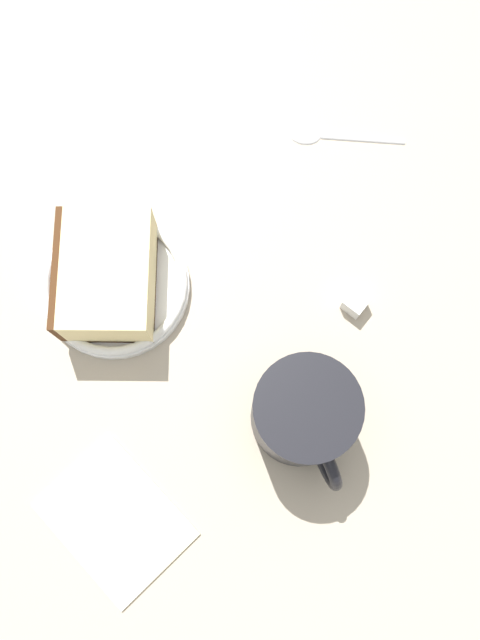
% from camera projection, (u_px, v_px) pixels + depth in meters
% --- Properties ---
extents(ground_plane, '(1.38, 1.38, 0.03)m').
position_uv_depth(ground_plane, '(192.00, 288.00, 0.64)').
color(ground_plane, tan).
extents(small_plate, '(0.14, 0.14, 0.02)m').
position_uv_depth(small_plate, '(115.00, 285.00, 0.62)').
color(small_plate, white).
rests_on(small_plate, ground_plane).
extents(cake_slice, '(0.13, 0.14, 0.05)m').
position_uv_depth(cake_slice, '(106.00, 276.00, 0.59)').
color(cake_slice, '#472814').
rests_on(cake_slice, small_plate).
extents(tea_mug, '(0.09, 0.11, 0.09)m').
position_uv_depth(tea_mug, '(304.00, 414.00, 0.55)').
color(tea_mug, black).
rests_on(tea_mug, ground_plane).
extents(teaspoon, '(0.10, 0.08, 0.01)m').
position_uv_depth(teaspoon, '(323.00, 135.00, 0.66)').
color(teaspoon, silver).
rests_on(teaspoon, ground_plane).
extents(folded_napkin, '(0.11, 0.13, 0.01)m').
position_uv_depth(folded_napkin, '(115.00, 520.00, 0.57)').
color(folded_napkin, beige).
rests_on(folded_napkin, ground_plane).
extents(sugar_cube, '(0.02, 0.02, 0.02)m').
position_uv_depth(sugar_cube, '(355.00, 303.00, 0.61)').
color(sugar_cube, white).
rests_on(sugar_cube, ground_plane).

